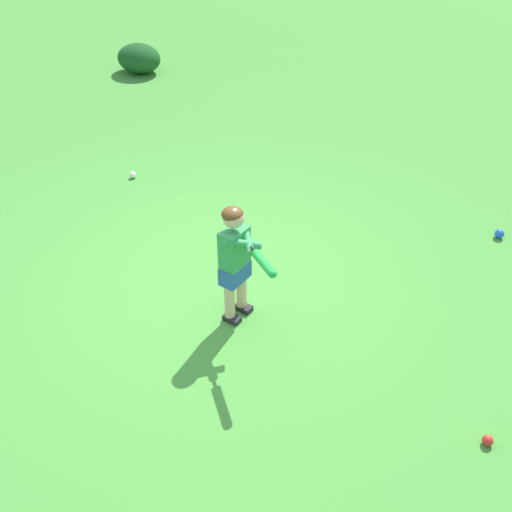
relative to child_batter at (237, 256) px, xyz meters
name	(u,v)px	position (x,y,z in m)	size (l,w,h in m)	color
ground_plane	(228,277)	(-0.40, 0.38, -0.65)	(40.00, 40.00, 0.00)	#479338
child_batter	(237,256)	(0.00, 0.00, 0.00)	(0.69, 0.47, 1.08)	#232328
play_ball_center_lawn	(133,175)	(-2.50, 1.26, -0.61)	(0.08, 0.08, 0.08)	white
play_ball_far_left	(488,440)	(2.19, -0.06, -0.61)	(0.08, 0.08, 0.08)	red
play_ball_near_batter	(499,234)	(1.46, 2.52, -0.60)	(0.10, 0.10, 0.10)	blue
shrub_left_background	(139,58)	(-5.01, 3.96, -0.42)	(0.76, 0.64, 0.47)	#194C1E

